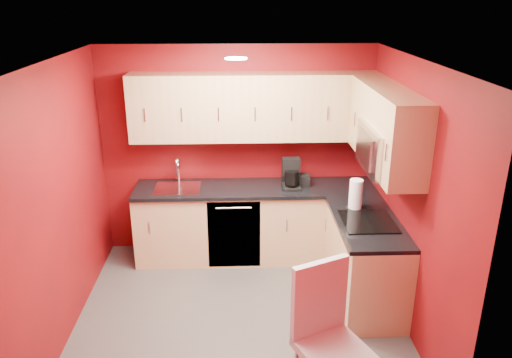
{
  "coord_description": "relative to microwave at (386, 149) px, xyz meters",
  "views": [
    {
      "loc": [
        0.01,
        -4.21,
        3.03
      ],
      "look_at": [
        0.19,
        0.55,
        1.25
      ],
      "focal_mm": 35.0,
      "sensor_mm": 36.0,
      "label": 1
    }
  ],
  "objects": [
    {
      "name": "dining_chair",
      "position": [
        -0.69,
        -1.4,
        -1.07
      ],
      "size": [
        0.64,
        0.65,
        1.17
      ],
      "primitive_type": null,
      "rotation": [
        0.0,
        0.0,
        0.43
      ],
      "color": "silver",
      "rests_on": "floor"
    },
    {
      "name": "downlight",
      "position": [
        -1.39,
        0.1,
        0.82
      ],
      "size": [
        0.2,
        0.2,
        0.01
      ],
      "primitive_type": "cylinder",
      "color": "white",
      "rests_on": "ceiling"
    },
    {
      "name": "floor",
      "position": [
        -1.39,
        -0.2,
        -1.66
      ],
      "size": [
        3.2,
        3.2,
        0.0
      ],
      "primitive_type": "plane",
      "color": "#464442",
      "rests_on": "ground"
    },
    {
      "name": "countertop_right",
      "position": [
        -0.11,
        0.04,
        -0.77
      ],
      "size": [
        0.63,
        1.27,
        0.04
      ],
      "primitive_type": "cube",
      "color": "black",
      "rests_on": "base_cabinets_right"
    },
    {
      "name": "base_cabinets_back",
      "position": [
        -1.19,
        1.0,
        -1.22
      ],
      "size": [
        2.8,
        0.6,
        0.87
      ],
      "primitive_type": "cube",
      "color": "#DBB17D",
      "rests_on": "floor"
    },
    {
      "name": "ceiling",
      "position": [
        -1.39,
        -0.2,
        0.84
      ],
      "size": [
        3.2,
        3.2,
        0.0
      ],
      "primitive_type": "plane",
      "rotation": [
        3.14,
        0.0,
        0.0
      ],
      "color": "white",
      "rests_on": "wall_back"
    },
    {
      "name": "wall_left",
      "position": [
        -2.99,
        -0.2,
        -0.41
      ],
      "size": [
        0.0,
        3.0,
        3.0
      ],
      "primitive_type": "plane",
      "rotation": [
        1.57,
        0.0,
        1.57
      ],
      "color": "maroon",
      "rests_on": "floor"
    },
    {
      "name": "upper_cabinets_right",
      "position": [
        0.03,
        0.24,
        0.23
      ],
      "size": [
        0.35,
        1.55,
        0.75
      ],
      "color": "tan",
      "rests_on": "wall_right"
    },
    {
      "name": "paper_towel",
      "position": [
        -0.17,
        0.32,
        -0.59
      ],
      "size": [
        0.24,
        0.24,
        0.32
      ],
      "primitive_type": null,
      "rotation": [
        0.0,
        0.0,
        0.42
      ],
      "color": "white",
      "rests_on": "countertop_right"
    },
    {
      "name": "cooktop",
      "position": [
        -0.11,
        0.0,
        -0.74
      ],
      "size": [
        0.5,
        0.55,
        0.01
      ],
      "primitive_type": "cube",
      "color": "black",
      "rests_on": "countertop_right"
    },
    {
      "name": "base_cabinets_right",
      "position": [
        -0.09,
        0.05,
        -1.22
      ],
      "size": [
        0.6,
        1.3,
        0.87
      ],
      "primitive_type": "cube",
      "color": "#DBB17D",
      "rests_on": "floor"
    },
    {
      "name": "microwave",
      "position": [
        0.0,
        0.0,
        0.0
      ],
      "size": [
        0.42,
        0.76,
        0.42
      ],
      "color": "silver",
      "rests_on": "upper_cabinets_right"
    },
    {
      "name": "countertop_back",
      "position": [
        -1.19,
        0.99,
        -0.77
      ],
      "size": [
        2.8,
        0.63,
        0.04
      ],
      "primitive_type": "cube",
      "color": "black",
      "rests_on": "base_cabinets_back"
    },
    {
      "name": "napkin_holder",
      "position": [
        -0.62,
        1.01,
        -0.68
      ],
      "size": [
        0.13,
        0.13,
        0.14
      ],
      "primitive_type": null,
      "rotation": [
        0.0,
        0.0,
        -0.02
      ],
      "color": "black",
      "rests_on": "countertop_back"
    },
    {
      "name": "dishwasher_front",
      "position": [
        -1.44,
        0.71,
        -1.22
      ],
      "size": [
        0.6,
        0.02,
        0.82
      ],
      "primitive_type": "cube",
      "color": "black",
      "rests_on": "base_cabinets_back"
    },
    {
      "name": "coffee_maker",
      "position": [
        -0.77,
        0.94,
        -0.58
      ],
      "size": [
        0.21,
        0.28,
        0.34
      ],
      "primitive_type": null,
      "rotation": [
        0.0,
        0.0,
        0.02
      ],
      "color": "black",
      "rests_on": "countertop_back"
    },
    {
      "name": "wall_back",
      "position": [
        -1.39,
        1.3,
        -0.41
      ],
      "size": [
        3.2,
        0.0,
        3.2
      ],
      "primitive_type": "plane",
      "rotation": [
        1.57,
        0.0,
        0.0
      ],
      "color": "maroon",
      "rests_on": "floor"
    },
    {
      "name": "upper_cabinets_back",
      "position": [
        -1.19,
        1.13,
        0.17
      ],
      "size": [
        2.8,
        0.35,
        0.75
      ],
      "primitive_type": "cube",
      "color": "tan",
      "rests_on": "wall_back"
    },
    {
      "name": "wall_front",
      "position": [
        -1.39,
        -1.7,
        -0.41
      ],
      "size": [
        3.2,
        0.0,
        3.2
      ],
      "primitive_type": "plane",
      "rotation": [
        -1.57,
        0.0,
        0.0
      ],
      "color": "maroon",
      "rests_on": "floor"
    },
    {
      "name": "sink",
      "position": [
        -2.09,
        1.0,
        -0.72
      ],
      "size": [
        0.52,
        0.42,
        0.35
      ],
      "color": "silver",
      "rests_on": "countertop_back"
    },
    {
      "name": "wall_right",
      "position": [
        0.21,
        -0.2,
        -0.41
      ],
      "size": [
        0.0,
        3.0,
        3.0
      ],
      "primitive_type": "plane",
      "rotation": [
        1.57,
        0.0,
        -1.57
      ],
      "color": "maroon",
      "rests_on": "floor"
    }
  ]
}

